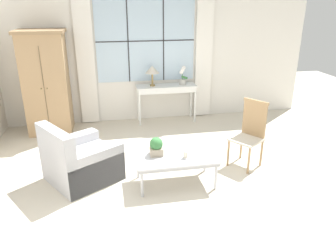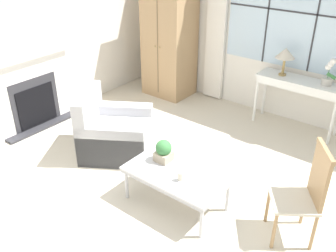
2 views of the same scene
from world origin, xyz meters
name	(u,v)px [view 1 (image 1 of 2)]	position (x,y,z in m)	size (l,w,h in m)	color
ground_plane	(175,187)	(0.00, 0.00, 0.00)	(14.00, 14.00, 0.00)	beige
wall_back_windowed	(146,56)	(0.00, 3.02, 1.41)	(7.20, 0.14, 2.80)	silver
armoire	(47,83)	(-2.03, 2.62, 1.01)	(0.90, 0.72, 2.02)	tan
console_table	(166,90)	(0.38, 2.73, 0.72)	(1.29, 0.41, 0.82)	white
table_lamp	(152,70)	(0.09, 2.75, 1.16)	(0.29, 0.29, 0.43)	#9E7F47
potted_orchid	(183,77)	(0.75, 2.77, 0.97)	(0.19, 0.15, 0.40)	#BCB7AD
armchair_upholstered	(80,162)	(-1.34, 0.48, 0.29)	(1.24, 1.23, 0.90)	#B2B2B7
side_chair_wooden	(250,130)	(1.33, 0.49, 0.60)	(0.61, 0.61, 1.07)	beige
coffee_table	(176,159)	(0.03, 0.11, 0.39)	(1.15, 0.63, 0.44)	#BCBCC1
potted_plant_small	(156,146)	(-0.23, 0.22, 0.57)	(0.19, 0.19, 0.27)	tan
pillar_candle	(186,155)	(0.15, 0.03, 0.49)	(0.09, 0.09, 0.12)	silver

